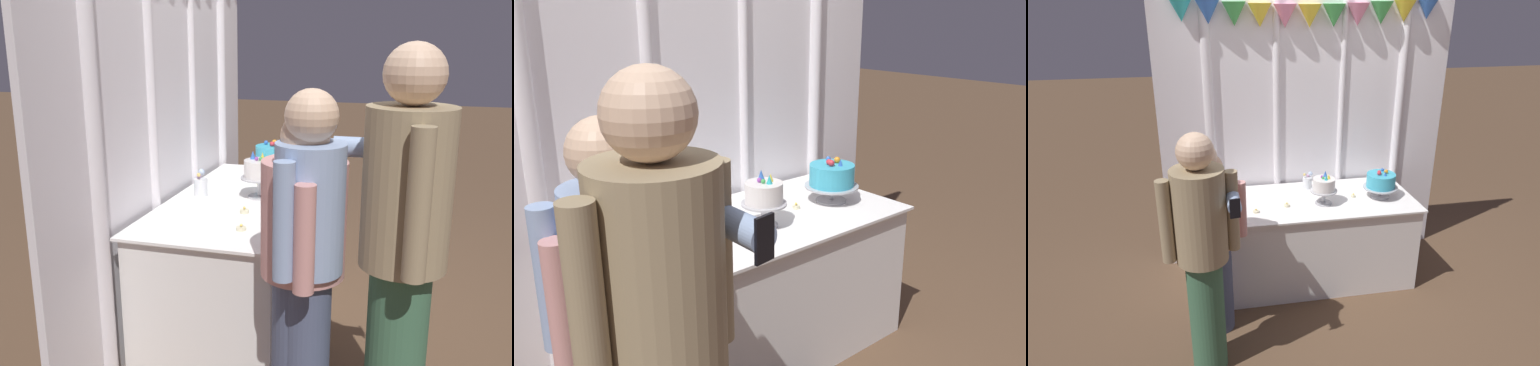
% 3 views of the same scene
% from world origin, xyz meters
% --- Properties ---
extents(ground_plane, '(24.00, 24.00, 0.00)m').
position_xyz_m(ground_plane, '(0.00, 0.00, 0.00)').
color(ground_plane, brown).
extents(draped_curtain, '(2.66, 0.20, 2.62)m').
position_xyz_m(draped_curtain, '(-0.01, 0.55, 1.50)').
color(draped_curtain, white).
rests_on(draped_curtain, ground_plane).
extents(cake_table, '(1.69, 0.82, 0.78)m').
position_xyz_m(cake_table, '(0.00, 0.10, 0.39)').
color(cake_table, white).
rests_on(cake_table, ground_plane).
extents(cake_display_nearleft, '(0.23, 0.23, 0.28)m').
position_xyz_m(cake_display_nearleft, '(0.03, 0.00, 0.94)').
color(cake_display_nearleft, '#B2B2B7').
rests_on(cake_display_nearleft, cake_table).
extents(cake_display_nearright, '(0.30, 0.30, 0.25)m').
position_xyz_m(cake_display_nearright, '(0.56, 0.05, 0.93)').
color(cake_display_nearright, '#B2B2B7').
rests_on(cake_display_nearright, cake_table).
extents(flower_vase, '(0.09, 0.08, 0.16)m').
position_xyz_m(flower_vase, '(-0.03, 0.36, 0.84)').
color(flower_vase, silver).
rests_on(flower_vase, cake_table).
extents(tealight_far_left, '(0.05, 0.05, 0.03)m').
position_xyz_m(tealight_far_left, '(-0.56, -0.07, 0.79)').
color(tealight_far_left, beige).
rests_on(tealight_far_left, cake_table).
extents(tealight_near_left, '(0.05, 0.05, 0.04)m').
position_xyz_m(tealight_near_left, '(-0.29, -0.00, 0.79)').
color(tealight_near_left, beige).
rests_on(tealight_near_left, cake_table).
extents(tealight_near_right, '(0.04, 0.04, 0.04)m').
position_xyz_m(tealight_near_right, '(0.32, 0.09, 0.79)').
color(tealight_near_right, beige).
rests_on(tealight_near_right, cake_table).
extents(guest_man_pink_jacket, '(0.51, 0.42, 1.44)m').
position_xyz_m(guest_man_pink_jacket, '(-0.93, -0.45, 0.77)').
color(guest_man_pink_jacket, '#4C5675').
rests_on(guest_man_pink_jacket, ground_plane).
extents(guest_girl_blue_dress, '(0.43, 0.73, 1.53)m').
position_xyz_m(guest_girl_blue_dress, '(-0.97, -0.49, 0.86)').
color(guest_girl_blue_dress, '#4C5675').
rests_on(guest_girl_blue_dress, ground_plane).
extents(guest_man_dark_suit, '(0.49, 0.39, 1.71)m').
position_xyz_m(guest_man_dark_suit, '(-1.01, -0.85, 0.94)').
color(guest_man_dark_suit, '#3D6B4C').
rests_on(guest_man_dark_suit, ground_plane).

